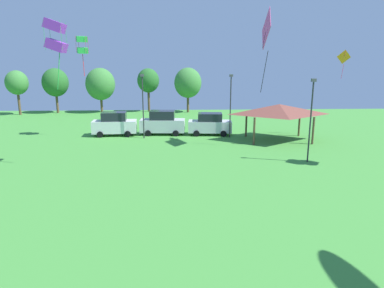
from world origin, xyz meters
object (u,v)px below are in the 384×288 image
(light_post_2, at_px, (311,116))
(kite_flying_9, at_px, (266,30))
(light_post_0, at_px, (143,103))
(treeline_tree_1, at_px, (55,83))
(light_post_1, at_px, (231,102))
(treeline_tree_2, at_px, (100,84))
(parked_car_second_from_left, at_px, (163,123))
(treeline_tree_4, at_px, (188,83))
(parked_car_third_from_left, at_px, (210,124))
(treeline_tree_3, at_px, (148,81))
(kite_flying_5, at_px, (82,45))
(kite_flying_0, at_px, (56,36))
(kite_flying_8, at_px, (344,58))
(park_pavilion, at_px, (279,109))
(treeline_tree_0, at_px, (17,83))
(parked_car_leftmost, at_px, (115,124))

(light_post_2, bearing_deg, kite_flying_9, 116.64)
(light_post_0, distance_m, treeline_tree_1, 24.26)
(light_post_1, distance_m, treeline_tree_2, 25.83)
(parked_car_second_from_left, xyz_separation_m, treeline_tree_4, (3.27, 16.98, 3.27))
(treeline_tree_1, xyz_separation_m, treeline_tree_2, (6.68, 0.35, -0.28))
(light_post_0, xyz_separation_m, treeline_tree_2, (-8.34, 19.36, 0.71))
(light_post_1, bearing_deg, treeline_tree_1, 141.62)
(parked_car_third_from_left, bearing_deg, treeline_tree_4, 100.59)
(treeline_tree_2, relative_size, treeline_tree_3, 1.01)
(kite_flying_5, relative_size, treeline_tree_2, 0.57)
(kite_flying_0, xyz_separation_m, kite_flying_5, (-1.05, 10.66, -0.07))
(light_post_0, height_order, light_post_2, light_post_0)
(kite_flying_8, bearing_deg, park_pavilion, -164.30)
(kite_flying_8, distance_m, light_post_1, 12.27)
(light_post_2, distance_m, treeline_tree_4, 29.23)
(kite_flying_0, bearing_deg, kite_flying_5, 95.63)
(light_post_2, bearing_deg, kite_flying_8, 55.02)
(park_pavilion, xyz_separation_m, treeline_tree_0, (-33.38, 18.69, 1.61))
(parked_car_leftmost, height_order, treeline_tree_4, treeline_tree_4)
(kite_flying_8, relative_size, kite_flying_9, 0.40)
(kite_flying_9, distance_m, treeline_tree_0, 38.15)
(kite_flying_0, relative_size, parked_car_third_from_left, 1.02)
(light_post_0, distance_m, light_post_2, 16.38)
(treeline_tree_3, bearing_deg, treeline_tree_1, -176.17)
(kite_flying_5, bearing_deg, parked_car_second_from_left, 6.04)
(kite_flying_9, relative_size, parked_car_second_from_left, 1.48)
(kite_flying_9, xyz_separation_m, treeline_tree_1, (-26.09, 23.29, -5.59))
(parked_car_third_from_left, bearing_deg, light_post_2, -53.40)
(treeline_tree_1, distance_m, treeline_tree_3, 14.01)
(kite_flying_0, bearing_deg, treeline_tree_0, 119.35)
(light_post_2, bearing_deg, treeline_tree_4, 106.77)
(kite_flying_9, relative_size, light_post_1, 1.12)
(kite_flying_8, bearing_deg, parked_car_leftmost, 177.45)
(kite_flying_8, bearing_deg, treeline_tree_0, 157.42)
(kite_flying_0, height_order, parked_car_third_from_left, kite_flying_0)
(kite_flying_0, relative_size, light_post_0, 0.74)
(kite_flying_8, bearing_deg, light_post_1, -178.14)
(kite_flying_9, xyz_separation_m, parked_car_second_from_left, (-9.22, 6.05, -8.95))
(parked_car_leftmost, bearing_deg, kite_flying_0, -101.20)
(park_pavilion, distance_m, light_post_2, 7.77)
(park_pavilion, relative_size, light_post_1, 1.13)
(light_post_2, bearing_deg, park_pavilion, 90.89)
(treeline_tree_2, bearing_deg, light_post_0, -66.69)
(kite_flying_0, height_order, parked_car_second_from_left, kite_flying_0)
(parked_car_third_from_left, height_order, treeline_tree_2, treeline_tree_2)
(light_post_1, height_order, treeline_tree_1, treeline_tree_1)
(light_post_0, distance_m, light_post_1, 8.85)
(kite_flying_5, relative_size, treeline_tree_0, 0.60)
(park_pavilion, relative_size, light_post_2, 1.14)
(kite_flying_5, distance_m, treeline_tree_3, 20.09)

